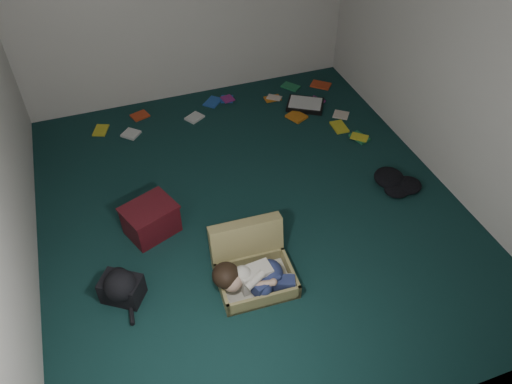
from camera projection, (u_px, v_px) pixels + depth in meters
floor at (251, 208)px, 4.91m from camera, size 4.50×4.50×0.00m
wall_front at (398, 324)px, 2.48m from camera, size 4.50×0.00×4.50m
wall_right at (458, 54)px, 4.52m from camera, size 0.00×4.50×4.50m
suitcase at (252, 264)px, 4.22m from camera, size 0.66×0.64×0.46m
person at (253, 277)px, 4.07m from camera, size 0.68×0.35×0.29m
maroon_bin at (151, 219)px, 4.58m from camera, size 0.56×0.51×0.32m
backpack at (122, 288)px, 4.07m from camera, size 0.52×0.49×0.24m
clothing_pile at (405, 180)px, 5.11m from camera, size 0.52×0.47×0.14m
paper_tray at (305, 105)px, 6.21m from camera, size 0.55×0.51×0.06m
book_scatter at (254, 111)px, 6.14m from camera, size 3.09×1.55×0.02m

